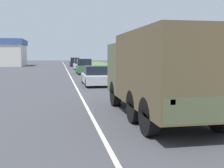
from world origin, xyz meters
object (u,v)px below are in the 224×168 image
car_second_ahead (84,67)px  car_fourth_ahead (75,62)px  car_third_ahead (79,65)px  military_truck (159,71)px  pickup_truck (207,77)px  car_nearest_ahead (97,76)px

car_second_ahead → car_fourth_ahead: size_ratio=0.97×
car_third_ahead → car_second_ahead: bearing=-91.0°
car_fourth_ahead → car_second_ahead: bearing=-90.5°
car_second_ahead → car_third_ahead: size_ratio=1.06×
military_truck → car_second_ahead: size_ratio=1.55×
pickup_truck → car_nearest_ahead: bearing=136.7°
military_truck → pickup_truck: military_truck is taller
military_truck → car_third_ahead: bearing=90.5°
military_truck → car_fourth_ahead: (-0.28, 47.34, -0.84)m
car_second_ahead → pickup_truck: bearing=-73.1°
car_third_ahead → pickup_truck: bearing=-79.6°
car_fourth_ahead → car_third_ahead: bearing=-90.0°
car_nearest_ahead → car_third_ahead: 23.49m
military_truck → car_fourth_ahead: bearing=90.3°
car_nearest_ahead → car_second_ahead: size_ratio=1.04×
car_fourth_ahead → pickup_truck: bearing=-82.8°
car_second_ahead → pickup_truck: pickup_truck is taller
car_third_ahead → car_fourth_ahead: 12.82m
car_second_ahead → car_nearest_ahead: bearing=-90.8°
military_truck → car_nearest_ahead: bearing=93.4°
car_nearest_ahead → pickup_truck: size_ratio=0.85×
military_truck → car_fourth_ahead: military_truck is taller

